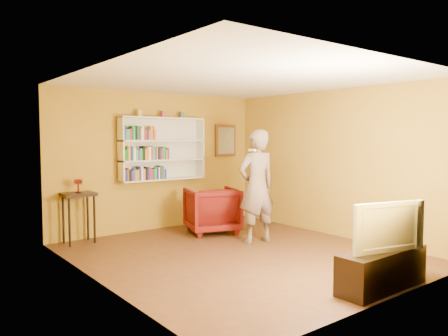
{
  "coord_description": "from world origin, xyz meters",
  "views": [
    {
      "loc": [
        -4.31,
        -5.14,
        1.82
      ],
      "look_at": [
        0.28,
        0.75,
        1.3
      ],
      "focal_mm": 35.0,
      "sensor_mm": 36.0,
      "label": 1
    }
  ],
  "objects_px": {
    "person": "(257,186)",
    "television": "(383,226)",
    "bookshelf": "(161,149)",
    "console_table": "(78,201)",
    "tv_cabinet": "(382,269)",
    "ruby_lustre": "(78,183)",
    "armchair": "(212,210)"
  },
  "relations": [
    {
      "from": "person",
      "to": "television",
      "type": "relative_size",
      "value": 1.9
    },
    {
      "from": "bookshelf",
      "to": "console_table",
      "type": "distance_m",
      "value": 1.93
    },
    {
      "from": "console_table",
      "to": "tv_cabinet",
      "type": "relative_size",
      "value": 0.66
    },
    {
      "from": "console_table",
      "to": "television",
      "type": "xyz_separation_m",
      "value": [
        2.07,
        -4.5,
        0.05
      ]
    },
    {
      "from": "television",
      "to": "bookshelf",
      "type": "bearing_deg",
      "value": 108.81
    },
    {
      "from": "television",
      "to": "ruby_lustre",
      "type": "bearing_deg",
      "value": 129.24
    },
    {
      "from": "bookshelf",
      "to": "person",
      "type": "height_order",
      "value": "bookshelf"
    },
    {
      "from": "person",
      "to": "television",
      "type": "xyz_separation_m",
      "value": [
        -0.39,
        -2.67,
        -0.21
      ]
    },
    {
      "from": "ruby_lustre",
      "to": "armchair",
      "type": "bearing_deg",
      "value": -17.41
    },
    {
      "from": "console_table",
      "to": "tv_cabinet",
      "type": "bearing_deg",
      "value": -65.33
    },
    {
      "from": "tv_cabinet",
      "to": "television",
      "type": "height_order",
      "value": "television"
    },
    {
      "from": "bookshelf",
      "to": "ruby_lustre",
      "type": "relative_size",
      "value": 7.7
    },
    {
      "from": "person",
      "to": "television",
      "type": "height_order",
      "value": "person"
    },
    {
      "from": "console_table",
      "to": "armchair",
      "type": "relative_size",
      "value": 0.92
    },
    {
      "from": "tv_cabinet",
      "to": "television",
      "type": "xyz_separation_m",
      "value": [
        0.0,
        0.0,
        0.53
      ]
    },
    {
      "from": "armchair",
      "to": "tv_cabinet",
      "type": "bearing_deg",
      "value": 105.7
    },
    {
      "from": "ruby_lustre",
      "to": "person",
      "type": "bearing_deg",
      "value": -36.69
    },
    {
      "from": "bookshelf",
      "to": "tv_cabinet",
      "type": "distance_m",
      "value": 4.87
    },
    {
      "from": "console_table",
      "to": "bookshelf",
      "type": "bearing_deg",
      "value": 5.3
    },
    {
      "from": "console_table",
      "to": "ruby_lustre",
      "type": "relative_size",
      "value": 3.76
    },
    {
      "from": "person",
      "to": "tv_cabinet",
      "type": "relative_size",
      "value": 1.47
    },
    {
      "from": "person",
      "to": "tv_cabinet",
      "type": "distance_m",
      "value": 2.8
    },
    {
      "from": "armchair",
      "to": "television",
      "type": "xyz_separation_m",
      "value": [
        -0.24,
        -3.78,
        0.34
      ]
    },
    {
      "from": "ruby_lustre",
      "to": "armchair",
      "type": "height_order",
      "value": "ruby_lustre"
    },
    {
      "from": "console_table",
      "to": "ruby_lustre",
      "type": "bearing_deg",
      "value": 104.04
    },
    {
      "from": "armchair",
      "to": "ruby_lustre",
      "type": "bearing_deg",
      "value": 1.99
    },
    {
      "from": "tv_cabinet",
      "to": "television",
      "type": "distance_m",
      "value": 0.53
    },
    {
      "from": "armchair",
      "to": "person",
      "type": "height_order",
      "value": "person"
    },
    {
      "from": "ruby_lustre",
      "to": "television",
      "type": "relative_size",
      "value": 0.23
    },
    {
      "from": "tv_cabinet",
      "to": "television",
      "type": "bearing_deg",
      "value": 0.0
    },
    {
      "from": "console_table",
      "to": "ruby_lustre",
      "type": "distance_m",
      "value": 0.32
    },
    {
      "from": "ruby_lustre",
      "to": "television",
      "type": "height_order",
      "value": "ruby_lustre"
    }
  ]
}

